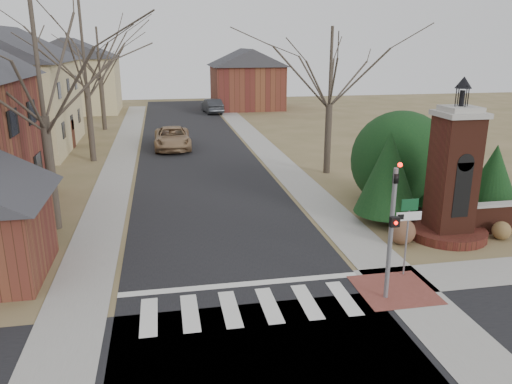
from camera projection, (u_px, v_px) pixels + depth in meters
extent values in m
plane|color=brown|center=(255.00, 321.00, 14.34)|extent=(120.00, 120.00, 0.00)
cube|color=black|center=(197.00, 156.00, 35.04)|extent=(8.00, 70.00, 0.01)
cube|color=silver|center=(250.00, 307.00, 15.09)|extent=(8.00, 2.20, 0.02)
cube|color=silver|center=(242.00, 285.00, 16.51)|extent=(8.00, 0.35, 0.02)
cube|color=gray|center=(269.00, 153.00, 35.97)|extent=(2.00, 60.00, 0.02)
cube|color=gray|center=(121.00, 160.00, 34.11)|extent=(2.00, 60.00, 0.02)
cube|color=brown|center=(395.00, 290.00, 16.14)|extent=(2.40, 2.40, 0.02)
cylinder|color=slate|center=(391.00, 235.00, 15.07)|extent=(0.14, 0.14, 4.20)
imported|color=black|center=(396.00, 173.00, 14.51)|extent=(0.15, 0.18, 0.90)
sphere|color=#FF0C05|center=(400.00, 165.00, 14.22)|extent=(0.14, 0.14, 0.14)
cube|color=black|center=(395.00, 222.00, 14.76)|extent=(0.28, 0.16, 0.30)
sphere|color=#FF0C05|center=(396.00, 223.00, 14.67)|extent=(0.11, 0.11, 0.11)
cylinder|color=slate|center=(406.00, 240.00, 16.85)|extent=(0.06, 0.06, 2.60)
cube|color=silver|center=(409.00, 216.00, 16.59)|extent=(0.90, 0.03, 0.30)
cube|color=black|center=(401.00, 217.00, 16.52)|extent=(0.22, 0.02, 0.18)
cube|color=#0E4422|center=(410.00, 205.00, 16.47)|extent=(0.60, 0.03, 0.40)
cylinder|color=#4D2216|center=(446.00, 232.00, 20.60)|extent=(3.20, 3.20, 0.36)
cube|color=#4D2216|center=(453.00, 178.00, 19.94)|extent=(1.50, 1.50, 5.00)
cube|color=black|center=(462.00, 190.00, 19.35)|extent=(0.70, 0.10, 2.20)
cube|color=gray|center=(460.00, 114.00, 19.20)|extent=(1.70, 1.70, 0.20)
cube|color=gray|center=(461.00, 109.00, 19.14)|extent=(1.30, 1.30, 0.20)
cylinder|color=black|center=(462.00, 98.00, 19.03)|extent=(0.20, 0.20, 0.60)
cone|color=black|center=(464.00, 82.00, 18.86)|extent=(0.64, 0.64, 0.45)
cube|color=#C5B683|center=(5.00, 107.00, 36.42)|extent=(9.00, 12.00, 6.40)
cube|color=#C5B683|center=(73.00, 86.00, 56.50)|extent=(10.00, 8.00, 6.00)
cube|color=#C5B683|center=(39.00, 49.00, 53.35)|extent=(0.75, 0.75, 3.08)
cube|color=brown|center=(247.00, 87.00, 60.21)|extent=(8.00, 8.00, 5.00)
cube|color=brown|center=(230.00, 59.00, 57.33)|extent=(0.75, 0.75, 2.80)
cylinder|color=#473D33|center=(385.00, 217.00, 22.14)|extent=(0.20, 0.20, 0.50)
cone|color=black|center=(388.00, 173.00, 21.55)|extent=(2.80, 2.80, 3.60)
cylinder|color=#473D33|center=(439.00, 205.00, 23.86)|extent=(0.20, 0.20, 0.50)
cone|color=black|center=(444.00, 157.00, 23.19)|extent=(3.40, 3.40, 4.20)
cylinder|color=#473D33|center=(489.00, 209.00, 23.28)|extent=(0.20, 0.20, 0.50)
cone|color=black|center=(494.00, 175.00, 22.80)|extent=(2.40, 2.40, 2.80)
sphere|color=black|center=(401.00, 156.00, 24.20)|extent=(4.80, 4.80, 4.80)
cylinder|color=#473D33|center=(51.00, 174.00, 20.87)|extent=(0.40, 0.40, 4.83)
cylinder|color=#473D33|center=(90.00, 124.00, 33.07)|extent=(0.40, 0.40, 5.04)
cylinder|color=#473D33|center=(103.00, 105.00, 45.30)|extent=(0.40, 0.40, 4.41)
cylinder|color=#473D33|center=(328.00, 139.00, 30.13)|extent=(0.40, 0.40, 4.20)
imported|color=#9C7A55|center=(172.00, 138.00, 37.53)|extent=(2.66, 5.73, 1.59)
imported|color=#2B2E32|center=(212.00, 106.00, 56.45)|extent=(2.15, 5.04, 1.62)
sphere|color=brown|center=(402.00, 231.00, 19.73)|extent=(1.06, 1.06, 1.06)
sphere|color=brown|center=(502.00, 231.00, 20.22)|extent=(0.76, 0.76, 0.76)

